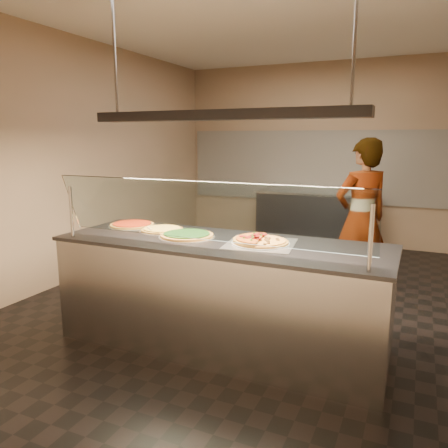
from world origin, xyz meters
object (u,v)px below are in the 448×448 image
at_px(perforated_tray, 261,243).
at_px(pizza_spinach, 187,235).
at_px(heat_lamp_housing, 221,115).
at_px(pizza_cheese, 162,229).
at_px(half_pizza_pepperoni, 248,239).
at_px(sneeze_guard, 202,212).
at_px(serving_counter, 221,294).
at_px(pizza_spatula, 155,229).
at_px(worker, 361,218).
at_px(prep_table, 314,219).
at_px(pizza_tomato, 132,224).
at_px(half_pizza_sausage, 273,242).

relative_size(perforated_tray, pizza_spinach, 1.22).
distance_m(perforated_tray, heat_lamp_housing, 1.07).
xyz_separation_m(pizza_spinach, pizza_cheese, (-0.33, 0.12, -0.00)).
bearing_deg(pizza_cheese, pizza_spinach, -20.62).
bearing_deg(half_pizza_pepperoni, sneeze_guard, -122.26).
xyz_separation_m(perforated_tray, pizza_spinach, (-0.67, -0.02, 0.01)).
bearing_deg(sneeze_guard, pizza_spinach, 132.76).
xyz_separation_m(serving_counter, sneeze_guard, (0.00, -0.34, 0.76)).
relative_size(sneeze_guard, perforated_tray, 4.26).
bearing_deg(heat_lamp_housing, half_pizza_pepperoni, 7.24).
distance_m(pizza_spinach, heat_lamp_housing, 1.06).
height_order(pizza_spatula, worker, worker).
bearing_deg(half_pizza_pepperoni, worker, 68.91).
distance_m(serving_counter, prep_table, 3.78).
height_order(perforated_tray, pizza_spinach, pizza_spinach).
bearing_deg(pizza_tomato, heat_lamp_housing, -11.79).
distance_m(perforated_tray, half_pizza_sausage, 0.11).
bearing_deg(pizza_cheese, half_pizza_sausage, -5.59).
relative_size(sneeze_guard, pizza_tomato, 5.64).
distance_m(half_pizza_sausage, prep_table, 3.82).
bearing_deg(prep_table, pizza_tomato, -105.53).
distance_m(half_pizza_sausage, pizza_tomato, 1.51).
bearing_deg(prep_table, heat_lamp_housing, -89.11).
bearing_deg(half_pizza_pepperoni, perforated_tray, -0.61).
distance_m(half_pizza_pepperoni, heat_lamp_housing, 1.01).
height_order(half_pizza_pepperoni, worker, worker).
distance_m(pizza_spatula, worker, 2.35).
xyz_separation_m(half_pizza_pepperoni, pizza_spinach, (-0.56, -0.02, -0.02)).
relative_size(half_pizza_pepperoni, prep_table, 0.26).
height_order(half_pizza_pepperoni, pizza_cheese, half_pizza_pepperoni).
xyz_separation_m(sneeze_guard, half_pizza_sausage, (0.45, 0.37, -0.27)).
relative_size(perforated_tray, prep_table, 0.33).
relative_size(serving_counter, pizza_spatula, 9.72).
relative_size(sneeze_guard, half_pizza_pepperoni, 5.45).
xyz_separation_m(pizza_cheese, pizza_tomato, (-0.40, 0.08, 0.00)).
bearing_deg(half_pizza_sausage, heat_lamp_housing, -176.57).
bearing_deg(serving_counter, pizza_spinach, 177.93).
distance_m(perforated_tray, pizza_spinach, 0.67).
height_order(serving_counter, heat_lamp_housing, heat_lamp_housing).
distance_m(sneeze_guard, pizza_cheese, 0.86).
bearing_deg(sneeze_guard, heat_lamp_housing, 90.00).
height_order(pizza_tomato, worker, worker).
relative_size(sneeze_guard, prep_table, 1.42).
relative_size(serving_counter, heat_lamp_housing, 1.21).
bearing_deg(pizza_spinach, serving_counter, -2.07).
bearing_deg(pizza_spinach, sneeze_guard, -47.24).
relative_size(perforated_tray, pizza_tomato, 1.32).
height_order(half_pizza_pepperoni, prep_table, half_pizza_pepperoni).
bearing_deg(worker, pizza_spinach, 13.62).
bearing_deg(half_pizza_pepperoni, pizza_spinach, -178.17).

